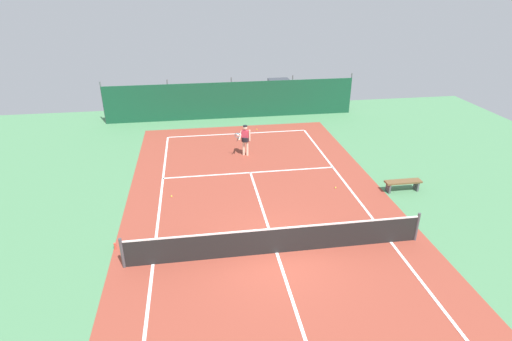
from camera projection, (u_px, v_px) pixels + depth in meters
ground_plane at (277, 253)px, 13.93m from camera, size 36.00×36.00×0.00m
court_surface at (277, 253)px, 13.93m from camera, size 11.02×26.60×0.01m
tennis_net at (277, 240)px, 13.71m from camera, size 10.12×0.10×1.10m
back_fence at (231, 106)px, 27.54m from camera, size 16.30×0.98×2.70m
tennis_player at (245, 138)px, 21.20m from camera, size 0.85×0.64×1.64m
tennis_ball_near_player at (172, 196)px, 17.47m from camera, size 0.07×0.07×0.07m
tennis_ball_midcourt at (257, 129)px, 25.21m from camera, size 0.07×0.07×0.07m
tennis_ball_by_sideline at (336, 188)px, 18.20m from camera, size 0.07×0.07×0.07m
parked_car at (280, 92)px, 30.35m from camera, size 2.05×4.22×1.68m
courtside_bench at (403, 183)px, 17.84m from camera, size 1.60×0.40×0.49m
water_bottle at (115, 246)px, 14.07m from camera, size 0.08×0.08×0.24m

